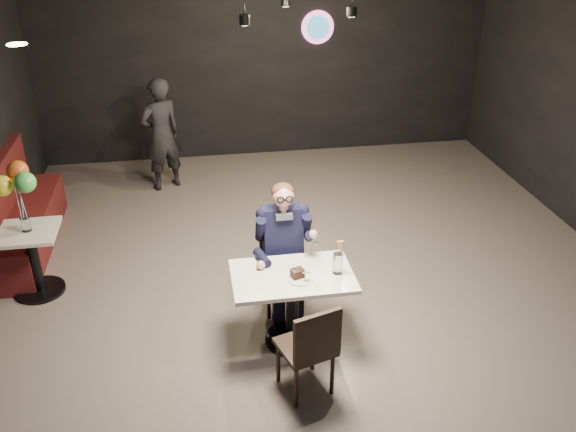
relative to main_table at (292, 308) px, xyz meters
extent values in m
plane|color=#6C615A|center=(0.42, 0.34, -0.38)|extent=(9.00, 9.00, 0.00)
cube|color=white|center=(0.00, 0.00, 0.00)|extent=(1.10, 0.70, 0.75)
cube|color=black|center=(0.00, 0.55, 0.09)|extent=(0.42, 0.46, 0.92)
cube|color=black|center=(0.00, -0.63, 0.09)|extent=(0.54, 0.56, 0.92)
cube|color=black|center=(0.00, 0.55, 0.34)|extent=(0.60, 0.80, 1.44)
cylinder|color=white|center=(0.06, -0.08, 0.38)|extent=(0.24, 0.24, 0.01)
cube|color=black|center=(0.03, -0.07, 0.42)|extent=(0.13, 0.12, 0.07)
ellipsoid|color=#2C863E|center=(0.10, -0.13, 0.47)|extent=(0.07, 0.04, 0.01)
cylinder|color=silver|center=(0.41, -0.04, 0.48)|extent=(0.09, 0.09, 0.20)
cone|color=tan|center=(0.43, -0.05, 0.63)|extent=(0.09, 0.09, 0.15)
cube|color=#40100D|center=(-2.83, 2.25, 0.16)|extent=(0.54, 2.15, 1.08)
cube|color=white|center=(-2.53, 1.25, -0.01)|extent=(0.59, 0.59, 0.74)
cylinder|color=silver|center=(-2.53, 1.25, 0.45)|extent=(0.10, 0.10, 0.15)
cube|color=yellow|center=(-2.53, 1.25, 0.84)|extent=(0.38, 0.38, 0.63)
imported|color=black|center=(-1.22, 3.73, 0.43)|extent=(0.70, 0.61, 1.61)
camera|label=1|loc=(-0.80, -4.54, 3.40)|focal=38.00mm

